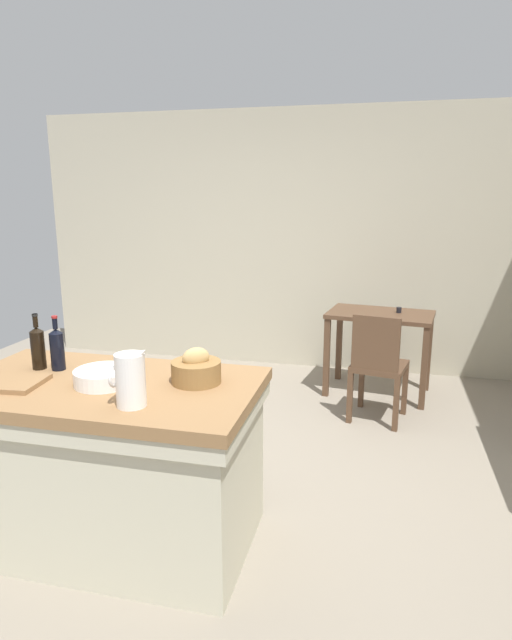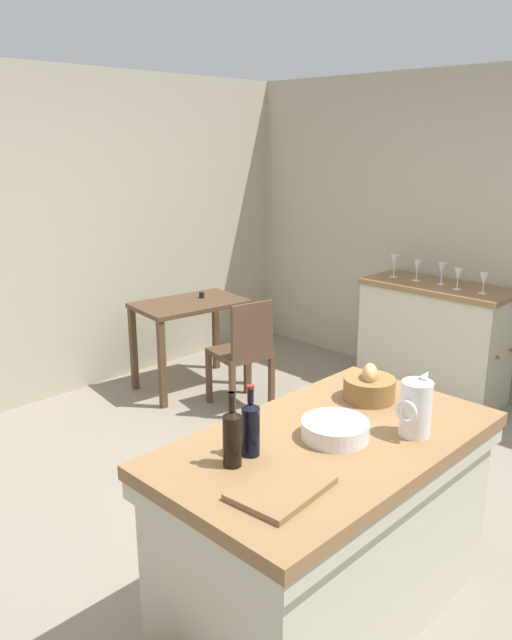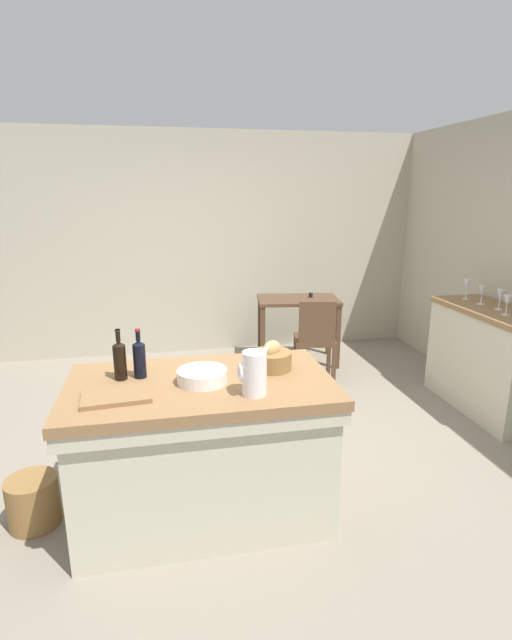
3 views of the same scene
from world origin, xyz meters
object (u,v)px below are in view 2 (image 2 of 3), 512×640
at_px(wash_bowl, 335,430).
at_px(side_cabinet, 433,339).
at_px(bread_basket, 369,387).
at_px(cutting_board, 281,488).
at_px(wooden_chair, 244,351).
at_px(wine_glass_far_right, 395,262).
at_px(wine_glass_right, 417,267).
at_px(wine_bottle_dark, 251,427).
at_px(wine_glass_left, 458,275).
at_px(wine_bottle_amber, 232,436).
at_px(pitcher, 416,408).
at_px(writing_desk, 190,316).
at_px(wine_glass_far_left, 484,280).
at_px(wine_glass_middle, 442,270).
at_px(island_table, 327,520).

bearing_deg(wash_bowl, side_cabinet, 20.55).
distance_m(bread_basket, cutting_board, 0.92).
height_order(wooden_chair, wine_glass_far_right, wine_glass_far_right).
xyz_separation_m(wine_glass_right, wine_glass_far_right, (-0.00, 0.22, 0.01)).
bearing_deg(wine_bottle_dark, wine_glass_right, 19.14).
bearing_deg(bread_basket, wine_glass_left, 17.15).
bearing_deg(wooden_chair, wine_bottle_amber, -135.33).
bearing_deg(wine_bottle_amber, side_cabinet, 15.34).
xyz_separation_m(pitcher, wash_bowl, (-0.25, 0.22, -0.08)).
bearing_deg(wash_bowl, bread_basket, 16.85).
xyz_separation_m(wine_bottle_dark, wine_glass_left, (2.90, 0.64, 0.06)).
bearing_deg(side_cabinet, wine_glass_far_right, 90.79).
relative_size(pitcher, wine_bottle_amber, 0.94).
xyz_separation_m(bread_basket, wine_glass_right, (2.18, 1.04, 0.12)).
bearing_deg(wooden_chair, writing_desk, 89.87).
xyz_separation_m(writing_desk, pitcher, (-1.04, -2.73, 0.36)).
bearing_deg(wine_glass_far_left, wash_bowl, -167.19).
distance_m(side_cabinet, wine_glass_far_left, 0.70).
height_order(wooden_chair, wash_bowl, wash_bowl).
distance_m(cutting_board, wine_glass_far_left, 3.11).
height_order(wash_bowl, wine_glass_far_left, wine_glass_far_left).
bearing_deg(cutting_board, wine_glass_far_left, 13.04).
xyz_separation_m(wooden_chair, wine_glass_middle, (1.33, -0.90, 0.57)).
relative_size(wooden_chair, wine_glass_left, 5.32).
relative_size(side_cabinet, wine_glass_far_left, 7.53).
distance_m(island_table, wooden_chair, 2.26).
relative_size(wooden_chair, bread_basket, 3.63).
distance_m(island_table, wine_glass_far_left, 2.70).
xyz_separation_m(wooden_chair, pitcher, (-1.04, -2.08, 0.51)).
relative_size(cutting_board, wine_glass_left, 2.10).
bearing_deg(wine_glass_far_right, bread_basket, -149.97).
bearing_deg(wine_glass_left, wine_glass_middle, 68.26).
bearing_deg(wine_glass_far_left, wine_glass_left, 92.41).
bearing_deg(bread_basket, cutting_board, -164.45).
bearing_deg(side_cabinet, writing_desk, 130.69).
distance_m(bread_basket, wine_glass_left, 2.23).
bearing_deg(cutting_board, island_table, 17.02).
relative_size(island_table, wine_glass_right, 8.85).
xyz_separation_m(wine_glass_left, wine_glass_middle, (0.07, 0.17, 0.01)).
bearing_deg(side_cabinet, wine_bottle_amber, -164.66).
bearing_deg(bread_basket, wine_glass_middle, 20.71).
bearing_deg(wash_bowl, writing_desk, 62.65).
bearing_deg(writing_desk, wine_glass_left, -53.78).
bearing_deg(cutting_board, pitcher, -8.03).
height_order(island_table, wine_glass_far_left, wine_glass_far_left).
xyz_separation_m(wooden_chair, wine_glass_far_left, (1.27, -1.28, 0.56)).
height_order(cutting_board, wine_glass_left, wine_glass_left).
bearing_deg(bread_basket, wine_bottle_dark, 178.65).
relative_size(cutting_board, wine_glass_right, 2.06).
bearing_deg(island_table, wine_bottle_amber, 165.11).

